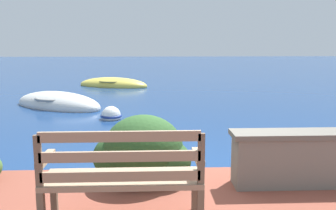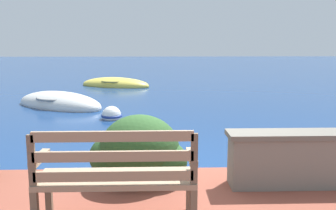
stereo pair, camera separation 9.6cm
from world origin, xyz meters
name	(u,v)px [view 1 (the left image)]	position (x,y,z in m)	size (l,w,h in m)	color
ground_plane	(196,183)	(0.00, 0.00, 0.00)	(80.00, 80.00, 0.00)	navy
park_bench	(122,175)	(-0.87, -1.53, 0.70)	(1.45, 0.48, 0.93)	brown
stone_wall	(302,158)	(1.15, -0.65, 0.55)	(1.68, 0.39, 0.64)	slate
hedge_clump_left	(142,152)	(-0.71, -0.42, 0.57)	(1.19, 0.86, 0.81)	#284C23
hedge_clump_centre	(292,159)	(1.11, -0.45, 0.47)	(0.83, 0.60, 0.57)	#2D5628
rowboat_nearest	(58,104)	(-3.30, 6.04, 0.07)	(3.22, 2.70, 0.77)	silver
rowboat_mid	(113,85)	(-2.19, 10.89, 0.06)	(3.26, 2.22, 0.65)	#DBC64C
mooring_buoy	(111,116)	(-1.58, 4.23, 0.08)	(0.52, 0.52, 0.47)	white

